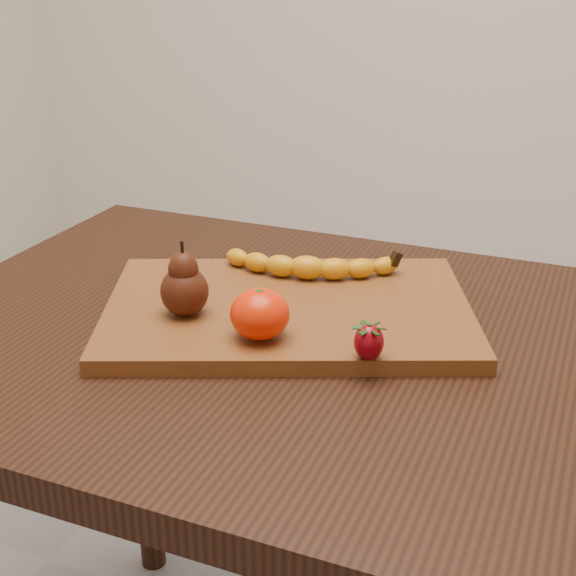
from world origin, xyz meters
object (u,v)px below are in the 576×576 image
at_px(mandarin, 260,314).
at_px(pear, 184,279).
at_px(cutting_board, 288,310).
at_px(table, 305,405).

bearing_deg(mandarin, pear, 168.08).
xyz_separation_m(cutting_board, mandarin, (0.01, -0.10, 0.04)).
distance_m(cutting_board, pear, 0.14).
relative_size(cutting_board, pear, 4.96).
bearing_deg(table, mandarin, -117.32).
height_order(pear, mandarin, pear).
height_order(table, mandarin, mandarin).
distance_m(pear, mandarin, 0.11).
bearing_deg(cutting_board, table, -66.66).
relative_size(table, mandarin, 14.77).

